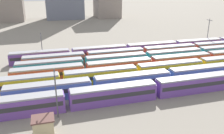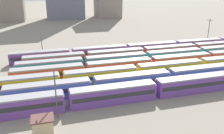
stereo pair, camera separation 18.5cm
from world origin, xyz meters
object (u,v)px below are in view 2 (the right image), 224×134
(train_track_1, at_px, (203,73))
(catenary_pole_2, at_px, (56,91))
(train_track_2, at_px, (137,72))
(catenary_pole_1, at_px, (42,45))
(signal_hut, at_px, (43,126))
(catenary_pole_3, at_px, (208,31))
(train_track_3, at_px, (151,64))
(train_track_0, at_px, (155,89))
(train_track_4, at_px, (200,53))
(train_track_6, at_px, (152,48))
(train_track_5, at_px, (144,53))

(train_track_1, xyz_separation_m, catenary_pole_2, (-36.45, -7.96, 3.40))
(train_track_2, xyz_separation_m, catenary_pole_1, (-23.03, 23.59, 3.03))
(train_track_2, bearing_deg, signal_hut, -142.77)
(train_track_2, bearing_deg, catenary_pole_2, -147.58)
(catenary_pole_1, xyz_separation_m, catenary_pole_3, (61.62, 0.02, 1.03))
(train_track_3, bearing_deg, train_track_0, -111.85)
(train_track_4, xyz_separation_m, catenary_pole_1, (-49.03, 13.19, 3.03))
(train_track_2, distance_m, train_track_6, 25.07)
(train_track_1, height_order, train_track_4, same)
(train_track_2, relative_size, train_track_4, 0.66)
(train_track_2, distance_m, signal_hut, 29.22)
(train_track_0, height_order, catenary_pole_3, catenary_pole_3)
(train_track_2, height_order, train_track_3, same)
(train_track_2, xyz_separation_m, train_track_4, (26.00, 10.40, 0.00))
(train_track_6, bearing_deg, catenary_pole_2, -135.64)
(train_track_5, distance_m, catenary_pole_1, 32.71)
(train_track_1, bearing_deg, signal_hut, -162.26)
(train_track_3, distance_m, catenary_pole_1, 34.85)
(train_track_4, height_order, signal_hut, train_track_4)
(catenary_pole_1, height_order, catenary_pole_3, catenary_pole_3)
(train_track_3, distance_m, train_track_4, 20.27)
(train_track_5, bearing_deg, signal_hut, -133.71)
(train_track_1, height_order, catenary_pole_1, catenary_pole_1)
(train_track_4, height_order, catenary_pole_1, catenary_pole_1)
(train_track_1, distance_m, train_track_6, 26.06)
(train_track_2, xyz_separation_m, train_track_3, (6.41, 5.20, 0.00))
(train_track_3, height_order, signal_hut, train_track_3)
(train_track_3, height_order, train_track_5, same)
(train_track_0, xyz_separation_m, train_track_3, (6.26, 15.60, 0.00))
(catenary_pole_3, xyz_separation_m, signal_hut, (-61.85, -41.28, -4.40))
(catenary_pole_1, bearing_deg, train_track_4, -15.06)
(train_track_4, distance_m, train_track_5, 18.21)
(train_track_2, relative_size, train_track_3, 1.00)
(catenary_pole_1, bearing_deg, train_track_1, -36.61)
(train_track_1, xyz_separation_m, catenary_pole_1, (-38.75, 28.79, 3.03))
(train_track_5, height_order, catenary_pole_1, catenary_pole_1)
(train_track_6, xyz_separation_m, catenary_pole_1, (-37.03, 2.79, 3.03))
(train_track_5, distance_m, catenary_pole_3, 31.35)
(train_track_2, height_order, train_track_6, same)
(train_track_0, xyz_separation_m, train_track_2, (-0.16, 10.40, 0.00))
(catenary_pole_3, bearing_deg, train_track_4, -133.62)
(train_track_1, relative_size, train_track_2, 1.25)
(train_track_3, xyz_separation_m, catenary_pole_3, (32.18, 18.41, 4.05))
(train_track_5, bearing_deg, train_track_2, -118.72)
(catenary_pole_1, bearing_deg, train_track_0, -55.70)
(catenary_pole_3, bearing_deg, signal_hut, -146.28)
(train_track_0, distance_m, train_track_5, 27.32)
(train_track_3, relative_size, train_track_6, 0.80)
(catenary_pole_2, distance_m, signal_hut, 6.39)
(train_track_2, distance_m, train_track_4, 28.00)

